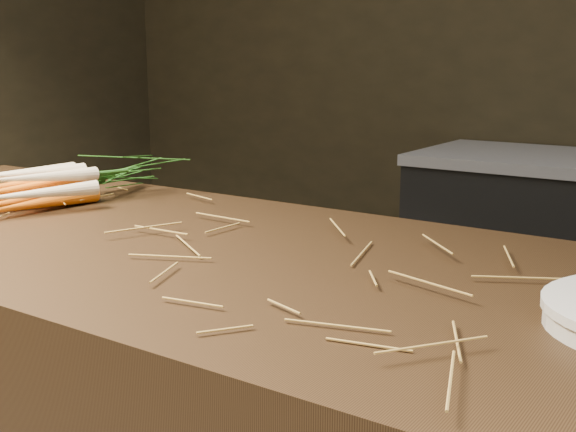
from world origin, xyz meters
TOP-DOWN VIEW (x-y plane):
  - straw_bedding at (0.00, 0.30)m, footprint 1.40×0.60m
  - root_veg_bunch at (-0.62, 0.44)m, footprint 0.22×0.51m

SIDE VIEW (x-z plane):
  - straw_bedding at x=0.00m, z-range 0.90..0.92m
  - root_veg_bunch at x=-0.62m, z-range 0.90..0.99m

